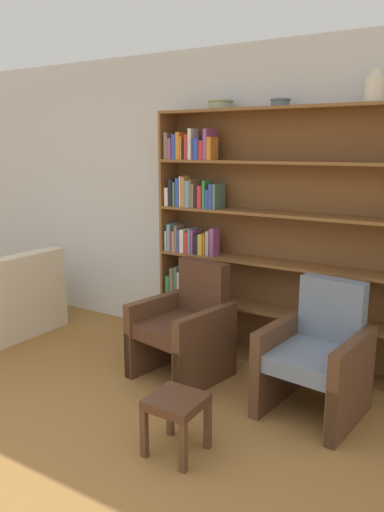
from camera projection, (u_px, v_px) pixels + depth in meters
wall_back at (245, 203)px, 4.56m from camera, size 12.00×0.06×2.75m
bookshelf at (257, 238)px, 4.37m from camera, size 2.33×0.30×2.19m
bowl_copper at (221, 104)px, 4.30m from camera, size 0.23×0.23×0.08m
bowl_olive at (281, 102)px, 4.02m from camera, size 0.17×0.17×0.06m
vase_tall at (374, 88)px, 3.63m from camera, size 0.14×0.14×0.23m
armchair_leather at (185, 328)px, 4.13m from camera, size 0.76×0.79×0.94m
armchair_cushioned at (317, 357)px, 3.55m from camera, size 0.71×0.75×0.94m
footstool at (176, 408)px, 3.07m from camera, size 0.32×0.32×0.38m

